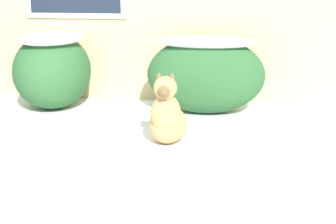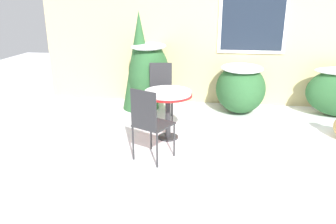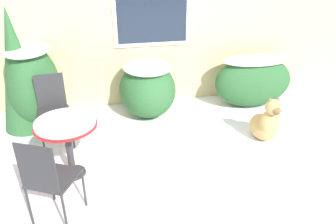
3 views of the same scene
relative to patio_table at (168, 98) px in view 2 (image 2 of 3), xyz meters
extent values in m
plane|color=white|center=(1.25, -0.27, -0.62)|extent=(16.00, 16.00, 0.00)
cube|color=#D1BC84|center=(1.25, 1.93, 0.91)|extent=(8.00, 0.06, 3.06)
cube|color=white|center=(1.31, 1.89, 1.04)|extent=(1.25, 0.04, 1.31)
cube|color=#1E2838|center=(1.31, 1.87, 1.04)|extent=(1.13, 0.01, 1.19)
ellipsoid|color=#2D6033|center=(-0.56, 1.47, -0.01)|extent=(0.75, 1.03, 1.23)
ellipsoid|color=white|center=(-0.56, 1.47, 0.54)|extent=(0.64, 0.88, 0.12)
ellipsoid|color=#2D6033|center=(1.14, 1.40, -0.18)|extent=(0.89, 1.05, 0.88)
ellipsoid|color=white|center=(1.14, 1.40, 0.20)|extent=(0.75, 0.89, 0.12)
cone|color=#2D6033|center=(-0.72, 1.39, 0.27)|extent=(0.69, 0.69, 1.79)
cylinder|color=#2D2D30|center=(0.00, 0.00, -0.61)|extent=(0.30, 0.30, 0.03)
cylinder|color=#2D2D30|center=(0.00, 0.00, -0.28)|extent=(0.08, 0.08, 0.63)
cylinder|color=red|center=(0.00, 0.00, 0.04)|extent=(0.70, 0.70, 0.03)
cylinder|color=white|center=(0.00, 0.00, 0.08)|extent=(0.67, 0.67, 0.05)
cube|color=#2D2D30|center=(-0.23, 0.77, -0.16)|extent=(0.47, 0.47, 0.02)
cube|color=#2D2D30|center=(-0.26, 0.96, 0.09)|extent=(0.38, 0.07, 0.48)
cylinder|color=#2D2D30|center=(-0.39, 0.55, -0.39)|extent=(0.02, 0.02, 0.46)
cylinder|color=#2D2D30|center=(-0.01, 0.61, -0.39)|extent=(0.02, 0.02, 0.46)
cylinder|color=#2D2D30|center=(-0.45, 0.92, -0.39)|extent=(0.02, 0.02, 0.46)
cylinder|color=#2D2D30|center=(-0.07, 0.98, -0.39)|extent=(0.02, 0.02, 0.46)
cube|color=#2D2D30|center=(-0.09, -0.68, -0.16)|extent=(0.56, 0.56, 0.02)
cube|color=#2D2D30|center=(-0.18, -0.86, 0.09)|extent=(0.35, 0.18, 0.48)
cylinder|color=#2D2D30|center=(0.16, -0.59, -0.39)|extent=(0.02, 0.02, 0.46)
cylinder|color=#2D2D30|center=(-0.18, -0.42, -0.39)|extent=(0.02, 0.02, 0.46)
cylinder|color=#2D2D30|center=(0.00, -0.93, -0.39)|extent=(0.02, 0.02, 0.46)
cylinder|color=#2D2D30|center=(-0.34, -0.76, -0.39)|extent=(0.02, 0.02, 0.46)
camera|label=1|loc=(3.19, -4.31, 1.00)|focal=55.00mm
camera|label=2|loc=(0.63, -4.50, 1.33)|focal=35.00mm
camera|label=3|loc=(0.47, -3.39, 1.82)|focal=35.00mm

